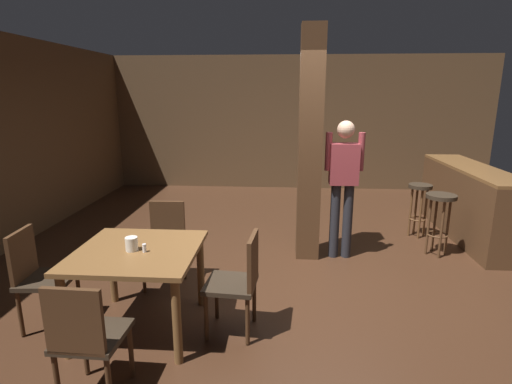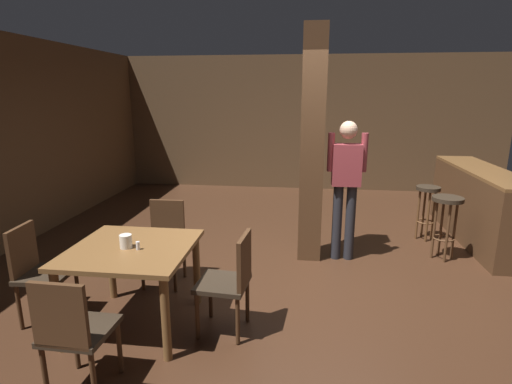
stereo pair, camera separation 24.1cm
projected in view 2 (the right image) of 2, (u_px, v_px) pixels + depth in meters
ground_plane at (310, 280)px, 4.47m from camera, size 10.80×10.80×0.00m
wall_back at (311, 124)px, 8.46m from camera, size 8.00×0.10×2.80m
pillar at (312, 148)px, 4.77m from camera, size 0.28×0.28×2.80m
dining_table at (132, 259)px, 3.47m from camera, size 1.02×1.02×0.75m
chair_north at (165, 238)px, 4.34m from camera, size 0.43×0.43×0.89m
chair_south at (73, 330)px, 2.65m from camera, size 0.43×0.43×0.89m
chair_west at (37, 268)px, 3.58m from camera, size 0.45×0.45×0.89m
chair_east at (231, 278)px, 3.39m from camera, size 0.45×0.45×0.89m
napkin_cup at (126, 241)px, 3.40m from camera, size 0.10×0.10×0.12m
salt_shaker at (138, 246)px, 3.37m from camera, size 0.03×0.03×0.07m
standing_person at (346, 181)px, 4.82m from camera, size 0.47×0.21×1.72m
bar_counter at (473, 204)px, 5.58m from camera, size 0.56×2.40×1.02m
bar_stool_near at (446, 212)px, 4.91m from camera, size 0.37×0.37×0.80m
bar_stool_mid at (427, 201)px, 5.58m from camera, size 0.32×0.32×0.77m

